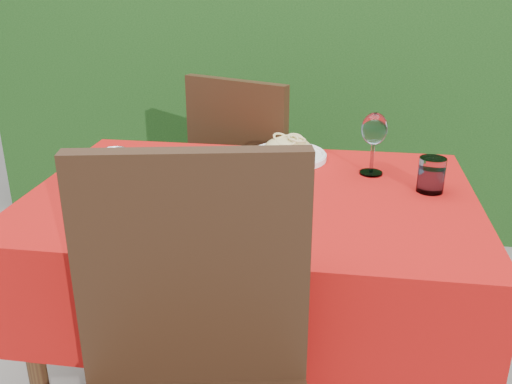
# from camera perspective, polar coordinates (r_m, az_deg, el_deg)

# --- Properties ---
(hedge) EXTENTS (3.20, 0.55, 1.78)m
(hedge) POSITION_cam_1_polar(r_m,az_deg,el_deg) (3.08, 4.19, 13.74)
(hedge) COLOR black
(hedge) RESTS_ON ground
(dining_table) EXTENTS (1.26, 0.86, 0.75)m
(dining_table) POSITION_cam_1_polar(r_m,az_deg,el_deg) (1.69, -0.42, -4.71)
(dining_table) COLOR #452D16
(dining_table) RESTS_ON ground
(chair_far) EXTENTS (0.56, 0.56, 0.96)m
(chair_far) POSITION_cam_1_polar(r_m,az_deg,el_deg) (2.34, -0.58, 1.73)
(chair_far) COLOR black
(chair_far) RESTS_ON ground
(pizza_plate) EXTENTS (0.31, 0.31, 0.05)m
(pizza_plate) POSITION_cam_1_polar(r_m,az_deg,el_deg) (1.47, -3.62, -1.51)
(pizza_plate) COLOR silver
(pizza_plate) RESTS_ON dining_table
(pasta_plate) EXTENTS (0.26, 0.26, 0.07)m
(pasta_plate) POSITION_cam_1_polar(r_m,az_deg,el_deg) (1.90, 3.21, 4.07)
(pasta_plate) COLOR white
(pasta_plate) RESTS_ON dining_table
(water_glass) EXTENTS (0.08, 0.08, 0.10)m
(water_glass) POSITION_cam_1_polar(r_m,az_deg,el_deg) (1.69, 17.11, 1.49)
(water_glass) COLOR silver
(water_glass) RESTS_ON dining_table
(wine_glass) EXTENTS (0.08, 0.08, 0.19)m
(wine_glass) POSITION_cam_1_polar(r_m,az_deg,el_deg) (1.76, 11.74, 5.95)
(wine_glass) COLOR silver
(wine_glass) RESTS_ON dining_table
(fork) EXTENTS (0.06, 0.17, 0.00)m
(fork) POSITION_cam_1_polar(r_m,az_deg,el_deg) (1.66, -12.44, -0.01)
(fork) COLOR #BABAC2
(fork) RESTS_ON dining_table
(steel_ramekin) EXTENTS (0.08, 0.08, 0.03)m
(steel_ramekin) POSITION_cam_1_polar(r_m,az_deg,el_deg) (1.94, -13.96, 3.55)
(steel_ramekin) COLOR #ACACB3
(steel_ramekin) RESTS_ON dining_table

